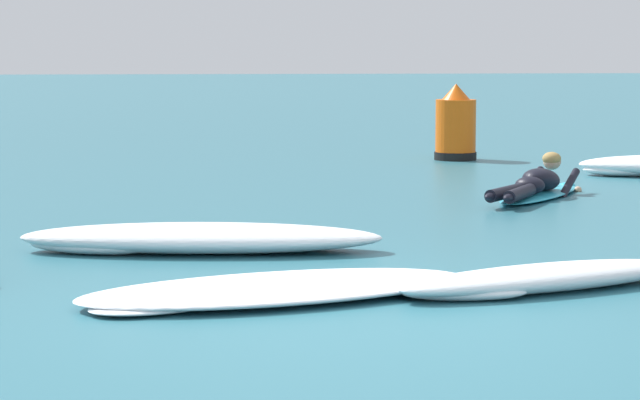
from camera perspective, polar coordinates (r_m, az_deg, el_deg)
ground_plane at (r=18.46m, az=-2.63°, el=1.28°), size 120.00×120.00×0.00m
surfer_far at (r=15.29m, az=9.28°, el=0.59°), size 1.74×2.36×0.54m
whitewater_front at (r=11.23m, az=-5.09°, el=-1.66°), size 3.13×1.15×0.25m
whitewater_mid_left at (r=9.23m, az=-1.84°, el=-3.81°), size 3.05×1.89×0.13m
whitewater_mid_right at (r=9.60m, az=9.71°, el=-3.32°), size 2.45×1.33×0.19m
channel_marker_buoy at (r=20.21m, az=5.83°, el=3.05°), size 0.64×0.64×1.15m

